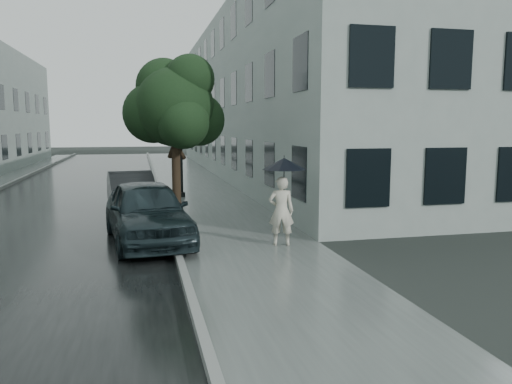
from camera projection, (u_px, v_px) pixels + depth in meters
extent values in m
plane|color=black|center=(255.00, 263.00, 10.69)|extent=(120.00, 120.00, 0.00)
cube|color=slate|center=(200.00, 191.00, 22.33)|extent=(3.50, 60.00, 0.01)
cube|color=slate|center=(159.00, 191.00, 21.91)|extent=(0.15, 60.00, 0.15)
cube|color=black|center=(75.00, 195.00, 21.13)|extent=(6.85, 60.00, 0.00)
cube|color=#8E9A95|center=(271.00, 99.00, 30.15)|extent=(7.00, 36.00, 9.00)
cube|color=black|center=(214.00, 98.00, 29.37)|extent=(0.08, 32.40, 7.20)
cube|color=black|center=(28.00, 110.00, 36.79)|extent=(0.08, 16.20, 6.40)
imported|color=beige|center=(281.00, 211.00, 12.14)|extent=(0.70, 0.54, 1.70)
cylinder|color=black|center=(284.00, 187.00, 12.03)|extent=(0.02, 0.02, 0.87)
cone|color=black|center=(284.00, 164.00, 11.95)|extent=(1.19, 1.19, 0.28)
cylinder|color=black|center=(284.00, 157.00, 11.93)|extent=(0.02, 0.02, 0.08)
cylinder|color=black|center=(284.00, 206.00, 12.09)|extent=(0.03, 0.03, 0.06)
cylinder|color=#332619|center=(176.00, 181.00, 14.72)|extent=(0.26, 0.26, 2.57)
sphere|color=#1A3417|center=(175.00, 107.00, 14.44)|extent=(2.29, 2.29, 2.29)
sphere|color=#1A3417|center=(198.00, 120.00, 14.90)|extent=(1.58, 1.58, 1.58)
sphere|color=#1A3417|center=(153.00, 113.00, 14.66)|extent=(1.76, 1.76, 1.76)
sphere|color=#1A3417|center=(183.00, 123.00, 13.94)|extent=(1.49, 1.49, 1.49)
sphere|color=#1A3417|center=(164.00, 87.00, 14.80)|extent=(1.67, 1.67, 1.67)
sphere|color=#1A3417|center=(190.00, 79.00, 14.26)|extent=(1.42, 1.42, 1.42)
cylinder|color=black|center=(181.00, 141.00, 20.14)|extent=(0.12, 0.12, 4.61)
cylinder|color=black|center=(182.00, 195.00, 20.44)|extent=(0.28, 0.28, 0.20)
cylinder|color=black|center=(173.00, 82.00, 19.79)|extent=(0.50, 0.11, 0.08)
sphere|color=silver|center=(166.00, 84.00, 19.74)|extent=(0.32, 0.32, 0.32)
imported|color=black|center=(147.00, 211.00, 12.50)|extent=(2.43, 4.78, 1.56)
imported|color=#242629|center=(131.00, 191.00, 16.99)|extent=(1.88, 4.26, 1.36)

